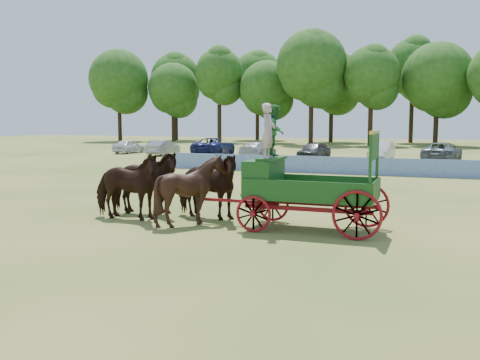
# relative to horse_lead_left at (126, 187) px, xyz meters

# --- Properties ---
(ground) EXTENTS (160.00, 160.00, 0.00)m
(ground) POSITION_rel_horse_lead_left_xyz_m (6.57, -0.42, -1.11)
(ground) COLOR #A68E4B
(ground) RESTS_ON ground
(horse_lead_left) EXTENTS (2.66, 1.27, 2.22)m
(horse_lead_left) POSITION_rel_horse_lead_left_xyz_m (0.00, 0.00, 0.00)
(horse_lead_left) COLOR black
(horse_lead_left) RESTS_ON ground
(horse_lead_right) EXTENTS (2.80, 1.65, 2.22)m
(horse_lead_right) POSITION_rel_horse_lead_left_xyz_m (0.00, 1.10, 0.00)
(horse_lead_right) COLOR black
(horse_lead_right) RESTS_ON ground
(horse_wheel_left) EXTENTS (2.30, 2.12, 2.22)m
(horse_wheel_left) POSITION_rel_horse_lead_left_xyz_m (2.40, -0.00, 0.00)
(horse_wheel_left) COLOR black
(horse_wheel_left) RESTS_ON ground
(horse_wheel_right) EXTENTS (2.78, 1.61, 2.22)m
(horse_wheel_right) POSITION_rel_horse_lead_left_xyz_m (2.40, 1.10, 0.00)
(horse_wheel_right) COLOR black
(horse_wheel_right) RESTS_ON ground
(farm_dray) EXTENTS (6.00, 2.00, 3.78)m
(farm_dray) POSITION_rel_horse_lead_left_xyz_m (5.35, 0.58, 0.57)
(farm_dray) COLOR maroon
(farm_dray) RESTS_ON ground
(sponsor_banner) EXTENTS (26.00, 0.08, 1.05)m
(sponsor_banner) POSITION_rel_horse_lead_left_xyz_m (5.57, 17.58, -0.58)
(sponsor_banner) COLOR #1C3999
(sponsor_banner) RESTS_ON ground
(parked_cars) EXTENTS (51.21, 7.56, 1.64)m
(parked_cars) POSITION_rel_horse_lead_left_xyz_m (5.66, 29.98, -0.36)
(parked_cars) COLOR silver
(parked_cars) RESTS_ON ground
(treeline) EXTENTS (90.25, 22.36, 15.02)m
(treeline) POSITION_rel_horse_lead_left_xyz_m (2.44, 59.96, 8.37)
(treeline) COLOR #382314
(treeline) RESTS_ON ground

